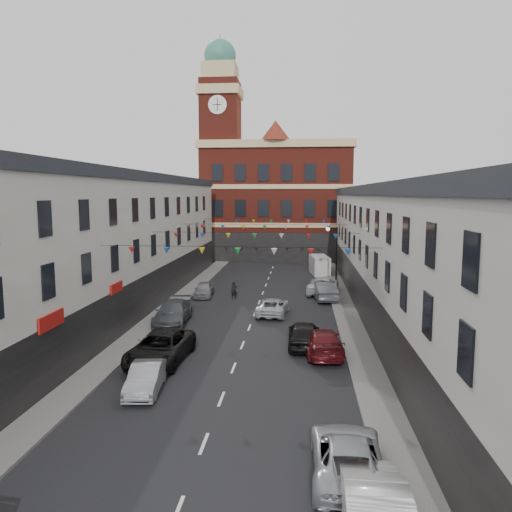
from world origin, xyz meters
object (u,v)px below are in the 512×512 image
(street_lamp, at_px, (334,249))
(car_left_b, at_px, (146,378))
(moving_car, at_px, (273,307))
(car_right_e, at_px, (324,291))
(car_left_e, at_px, (204,289))
(car_right_f, at_px, (323,285))
(pedestrian, at_px, (234,291))
(car_left_c, at_px, (160,348))
(car_right_c, at_px, (323,342))
(car_right_a, at_px, (375,508))
(white_van, at_px, (319,265))
(car_right_d, at_px, (304,334))
(car_left_d, at_px, (173,313))
(car_right_b, at_px, (347,456))

(street_lamp, bearing_deg, car_left_b, -111.74)
(moving_car, bearing_deg, car_right_e, -120.78)
(car_left_e, bearing_deg, car_right_f, 7.87)
(car_left_e, xyz_separation_m, pedestrian, (2.83, -0.88, 0.11))
(street_lamp, bearing_deg, moving_car, -116.71)
(car_left_c, bearing_deg, car_right_c, 17.09)
(car_left_b, bearing_deg, car_left_c, 90.74)
(car_left_c, distance_m, moving_car, 12.47)
(car_right_c, bearing_deg, car_right_a, 88.69)
(car_left_c, relative_size, car_right_e, 1.19)
(car_left_c, xyz_separation_m, car_right_c, (8.82, 2.16, -0.07))
(car_left_e, bearing_deg, pedestrian, -21.42)
(street_lamp, relative_size, car_right_a, 1.23)
(car_left_c, relative_size, white_van, 1.25)
(car_left_c, bearing_deg, car_left_e, 96.66)
(car_left_c, distance_m, car_right_e, 19.50)
(moving_car, height_order, pedestrian, pedestrian)
(car_left_c, height_order, car_right_d, car_left_c)
(car_left_d, relative_size, car_right_d, 1.16)
(car_right_c, bearing_deg, car_left_c, 9.64)
(car_right_b, height_order, pedestrian, pedestrian)
(car_left_d, height_order, white_van, white_van)
(car_left_b, relative_size, pedestrian, 2.56)
(car_left_e, bearing_deg, street_lamp, 15.28)
(car_right_a, bearing_deg, car_right_b, -79.56)
(pedestrian, bearing_deg, white_van, 43.81)
(car_left_c, distance_m, car_left_d, 8.21)
(car_left_b, height_order, car_right_e, car_right_e)
(car_left_b, height_order, car_right_f, car_right_f)
(car_left_b, height_order, car_right_a, car_right_a)
(street_lamp, xyz_separation_m, car_left_b, (-10.15, -25.46, -3.26))
(car_left_e, xyz_separation_m, car_right_a, (10.59, -30.35, 0.15))
(car_right_d, distance_m, car_right_e, 13.63)
(street_lamp, relative_size, moving_car, 1.30)
(car_right_f, bearing_deg, car_right_e, 97.33)
(street_lamp, height_order, car_right_c, street_lamp)
(car_right_d, height_order, car_right_e, car_right_e)
(white_van, bearing_deg, pedestrian, -125.65)
(pedestrian, bearing_deg, car_right_a, -93.23)
(car_right_a, xyz_separation_m, car_right_e, (0.00, 30.00, -0.01))
(car_right_e, relative_size, pedestrian, 3.17)
(car_left_b, relative_size, car_right_d, 0.85)
(car_left_d, distance_m, car_right_d, 10.27)
(car_right_f, bearing_deg, pedestrian, 29.39)
(car_left_b, xyz_separation_m, car_right_f, (9.10, 23.60, 0.13))
(car_left_d, xyz_separation_m, car_right_c, (10.23, -5.93, -0.05))
(car_left_c, distance_m, car_right_a, 16.15)
(street_lamp, relative_size, pedestrian, 3.91)
(car_left_b, height_order, moving_car, car_left_b)
(car_right_d, relative_size, car_right_f, 0.83)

